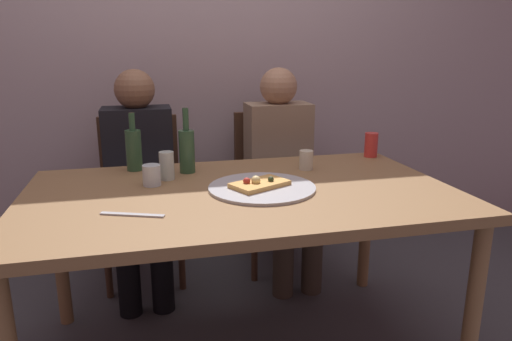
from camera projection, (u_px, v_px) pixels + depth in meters
The scene contains 15 objects.
back_wall at pixel (199, 43), 2.84m from camera, with size 6.00×0.10×2.60m, color #B29EA3.
dining_table at pixel (241, 206), 1.84m from camera, with size 1.66×0.98×0.74m.
pizza_tray at pixel (262, 188), 1.83m from camera, with size 0.42×0.42×0.01m, color #ADADB2.
pizza_slice_last at pixel (259, 184), 1.82m from camera, with size 0.25×0.21×0.05m.
wine_bottle at pixel (134, 149), 2.09m from camera, with size 0.07×0.07×0.26m.
beer_bottle at pixel (187, 149), 2.05m from camera, with size 0.07×0.07×0.29m.
tumbler_near at pixel (306, 160), 2.11m from camera, with size 0.06×0.06×0.09m, color beige.
tumbler_far at pixel (167, 166), 1.95m from camera, with size 0.06×0.06×0.12m, color #B7C6BC.
wine_glass at pixel (152, 175), 1.87m from camera, with size 0.07×0.07×0.08m, color silver.
soda_can at pixel (371, 145), 2.36m from camera, with size 0.07×0.07×0.12m, color red.
table_knife at pixel (132, 215), 1.54m from camera, with size 0.22×0.02×0.01m, color #B7B7BC.
chair_left at pixel (141, 187), 2.63m from camera, with size 0.44×0.44×0.90m.
chair_right at pixel (275, 178), 2.81m from camera, with size 0.44×0.44×0.90m.
guest_in_sweater at pixel (140, 172), 2.45m from camera, with size 0.36×0.56×1.17m.
guest_in_beanie at pixel (282, 163), 2.63m from camera, with size 0.36×0.56×1.17m.
Camera 1 is at (-0.35, -1.71, 1.28)m, focal length 32.70 mm.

